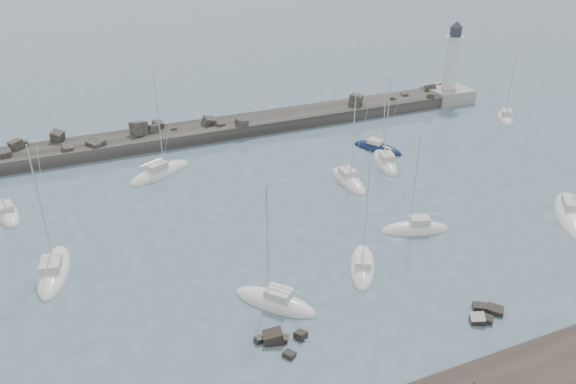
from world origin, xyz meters
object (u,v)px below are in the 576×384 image
object	(u,v)px
sailboat_6	(348,181)
sailboat_3	(54,272)
sailboat_11	(572,216)
sailboat_12	(505,118)
sailboat_4	(160,173)
sailboat_1	(7,213)
sailboat_5	(275,303)
sailboat_7	(362,267)
sailboat_10	(385,163)
lighthouse	(449,83)
sailboat_8	(378,149)
sailboat_9	(415,229)

from	to	relation	value
sailboat_6	sailboat_3	bearing A→B (deg)	-169.85
sailboat_11	sailboat_12	world-z (taller)	sailboat_11
sailboat_3	sailboat_4	distance (m)	22.80
sailboat_4	sailboat_3	bearing A→B (deg)	-127.66
sailboat_1	sailboat_5	xyz separation A→B (m)	(22.64, -27.03, 0.02)
sailboat_7	sailboat_11	distance (m)	27.09
sailboat_1	sailboat_5	bearing A→B (deg)	-50.05
sailboat_6	sailboat_10	size ratio (longest dim) A/B	0.98
lighthouse	sailboat_7	bearing A→B (deg)	-135.17
sailboat_4	sailboat_7	world-z (taller)	sailboat_4
sailboat_3	sailboat_10	distance (m)	44.13
sailboat_4	sailboat_8	distance (m)	31.06
sailboat_4	sailboat_5	xyz separation A→B (m)	(4.21, -30.72, 0.00)
lighthouse	sailboat_5	size ratio (longest dim) A/B	1.13
sailboat_4	sailboat_8	world-z (taller)	sailboat_4
sailboat_5	sailboat_1	bearing A→B (deg)	129.95
sailboat_7	sailboat_10	xyz separation A→B (m)	(15.03, 20.23, 0.02)
sailboat_7	sailboat_8	world-z (taller)	sailboat_7
sailboat_1	sailboat_8	size ratio (longest dim) A/B	1.00
sailboat_4	sailboat_10	size ratio (longest dim) A/B	1.13
sailboat_11	sailboat_1	bearing A→B (deg)	156.59
sailboat_10	sailboat_11	world-z (taller)	sailboat_11
sailboat_3	sailboat_8	world-z (taller)	sailboat_3
sailboat_4	sailboat_12	world-z (taller)	sailboat_4
sailboat_10	sailboat_4	bearing A→B (deg)	163.32
sailboat_3	sailboat_10	size ratio (longest dim) A/B	1.08
sailboat_8	sailboat_4	bearing A→B (deg)	172.47
sailboat_6	sailboat_11	xyz separation A→B (m)	(19.34, -17.92, 0.01)
sailboat_6	sailboat_7	distance (m)	19.00
sailboat_4	sailboat_8	bearing A→B (deg)	-7.53
sailboat_8	sailboat_11	size ratio (longest dim) A/B	0.68
sailboat_7	sailboat_8	xyz separation A→B (m)	(16.61, 24.91, -0.00)
sailboat_11	sailboat_12	distance (m)	32.15
sailboat_8	sailboat_3	bearing A→B (deg)	-162.65
sailboat_1	sailboat_7	world-z (taller)	sailboat_7
sailboat_5	sailboat_6	size ratio (longest dim) A/B	0.99
sailboat_7	sailboat_12	xyz separation A→B (m)	(42.55, 27.62, 0.02)
sailboat_5	sailboat_8	world-z (taller)	sailboat_5
sailboat_1	sailboat_3	xyz separation A→B (m)	(4.50, -14.36, 0.02)
sailboat_4	sailboat_5	size ratio (longest dim) A/B	1.16
sailboat_5	sailboat_7	bearing A→B (deg)	9.91
sailboat_9	sailboat_11	world-z (taller)	sailboat_11
sailboat_5	sailboat_12	world-z (taller)	sailboat_5
lighthouse	sailboat_9	size ratio (longest dim) A/B	1.20
sailboat_5	sailboat_7	distance (m)	10.13
lighthouse	sailboat_3	xyz separation A→B (m)	(-67.80, -28.51, -2.94)
sailboat_6	sailboat_8	size ratio (longest dim) A/B	1.08
sailboat_3	sailboat_12	distance (m)	72.61
sailboat_6	sailboat_12	bearing A→B (deg)	16.43
sailboat_1	sailboat_8	xyz separation A→B (m)	(49.23, -0.38, -0.00)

